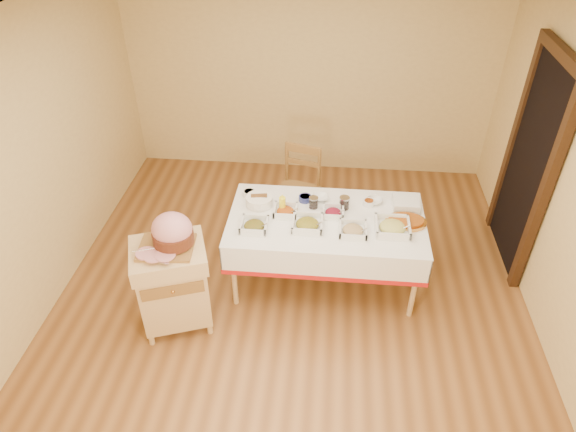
% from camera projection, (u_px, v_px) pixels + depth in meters
% --- Properties ---
extents(room_shell, '(5.00, 5.00, 5.00)m').
position_uv_depth(room_shell, '(292.00, 185.00, 4.21)').
color(room_shell, brown).
rests_on(room_shell, ground).
extents(doorway, '(0.09, 1.10, 2.20)m').
position_uv_depth(doorway, '(530.00, 162.00, 4.88)').
color(doorway, black).
rests_on(doorway, ground).
extents(dining_table, '(1.82, 1.02, 0.76)m').
position_uv_depth(dining_table, '(326.00, 232.00, 4.85)').
color(dining_table, tan).
rests_on(dining_table, ground).
extents(butcher_cart, '(0.75, 0.69, 0.87)m').
position_uv_depth(butcher_cart, '(173.00, 282.00, 4.45)').
color(butcher_cart, tan).
rests_on(butcher_cart, ground).
extents(dining_chair, '(0.53, 0.52, 0.97)m').
position_uv_depth(dining_chair, '(298.00, 189.00, 5.62)').
color(dining_chair, brown).
rests_on(dining_chair, ground).
extents(ham_on_board, '(0.48, 0.45, 0.32)m').
position_uv_depth(ham_on_board, '(171.00, 233.00, 4.17)').
color(ham_on_board, brown).
rests_on(ham_on_board, butcher_cart).
extents(serving_dish_a, '(0.25, 0.24, 0.11)m').
position_uv_depth(serving_dish_a, '(254.00, 225.00, 4.61)').
color(serving_dish_a, silver).
rests_on(serving_dish_a, dining_table).
extents(serving_dish_b, '(0.27, 0.27, 0.11)m').
position_uv_depth(serving_dish_b, '(307.00, 224.00, 4.62)').
color(serving_dish_b, silver).
rests_on(serving_dish_b, dining_table).
extents(serving_dish_c, '(0.25, 0.25, 0.10)m').
position_uv_depth(serving_dish_c, '(353.00, 230.00, 4.56)').
color(serving_dish_c, silver).
rests_on(serving_dish_c, dining_table).
extents(serving_dish_d, '(0.31, 0.31, 0.12)m').
position_uv_depth(serving_dish_d, '(392.00, 227.00, 4.58)').
color(serving_dish_d, silver).
rests_on(serving_dish_d, dining_table).
extents(serving_dish_e, '(0.23, 0.22, 0.10)m').
position_uv_depth(serving_dish_e, '(285.00, 211.00, 4.79)').
color(serving_dish_e, silver).
rests_on(serving_dish_e, dining_table).
extents(serving_dish_f, '(0.21, 0.20, 0.09)m').
position_uv_depth(serving_dish_f, '(333.00, 212.00, 4.78)').
color(serving_dish_f, silver).
rests_on(serving_dish_f, dining_table).
extents(small_bowl_left, '(0.13, 0.13, 0.06)m').
position_uv_depth(small_bowl_left, '(249.00, 193.00, 5.03)').
color(small_bowl_left, silver).
rests_on(small_bowl_left, dining_table).
extents(small_bowl_mid, '(0.12, 0.12, 0.05)m').
position_uv_depth(small_bowl_mid, '(305.00, 198.00, 4.97)').
color(small_bowl_mid, navy).
rests_on(small_bowl_mid, dining_table).
extents(small_bowl_right, '(0.11, 0.11, 0.05)m').
position_uv_depth(small_bowl_right, '(369.00, 202.00, 4.90)').
color(small_bowl_right, silver).
rests_on(small_bowl_right, dining_table).
extents(bowl_white_imported, '(0.18, 0.18, 0.04)m').
position_uv_depth(bowl_white_imported, '(320.00, 198.00, 4.99)').
color(bowl_white_imported, silver).
rests_on(bowl_white_imported, dining_table).
extents(bowl_small_imported, '(0.19, 0.19, 0.05)m').
position_uv_depth(bowl_small_imported, '(375.00, 201.00, 4.94)').
color(bowl_small_imported, silver).
rests_on(bowl_small_imported, dining_table).
extents(preserve_jar_left, '(0.09, 0.09, 0.11)m').
position_uv_depth(preserve_jar_left, '(314.00, 203.00, 4.86)').
color(preserve_jar_left, silver).
rests_on(preserve_jar_left, dining_table).
extents(preserve_jar_right, '(0.10, 0.10, 0.13)m').
position_uv_depth(preserve_jar_right, '(344.00, 203.00, 4.85)').
color(preserve_jar_right, silver).
rests_on(preserve_jar_right, dining_table).
extents(mustard_bottle, '(0.06, 0.06, 0.19)m').
position_uv_depth(mustard_bottle, '(282.00, 204.00, 4.79)').
color(mustard_bottle, yellow).
rests_on(mustard_bottle, dining_table).
extents(bread_basket, '(0.26, 0.26, 0.11)m').
position_uv_depth(bread_basket, '(259.00, 201.00, 4.90)').
color(bread_basket, white).
rests_on(bread_basket, dining_table).
extents(plate_stack, '(0.24, 0.24, 0.09)m').
position_uv_depth(plate_stack, '(406.00, 203.00, 4.87)').
color(plate_stack, silver).
rests_on(plate_stack, dining_table).
extents(brass_platter, '(0.38, 0.27, 0.05)m').
position_uv_depth(brass_platter, '(406.00, 221.00, 4.68)').
color(brass_platter, gold).
rests_on(brass_platter, dining_table).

